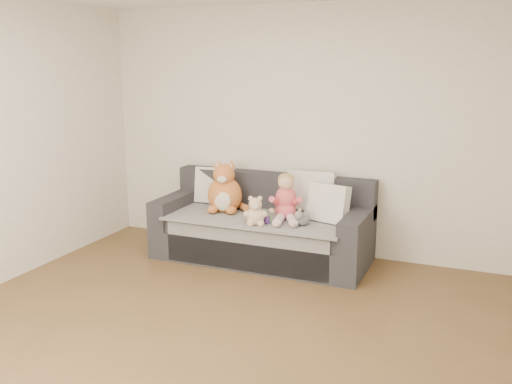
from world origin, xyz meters
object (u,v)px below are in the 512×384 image
(sofa, at_px, (263,229))
(plush_cat, at_px, (225,192))
(toddler, at_px, (286,200))
(sippy_cup, at_px, (267,218))
(teddy_bear, at_px, (255,213))

(sofa, relative_size, plush_cat, 3.86)
(toddler, relative_size, plush_cat, 0.84)
(toddler, height_order, sippy_cup, toddler)
(sofa, height_order, teddy_bear, sofa)
(toddler, distance_m, sippy_cup, 0.28)
(teddy_bear, relative_size, sippy_cup, 2.75)
(teddy_bear, xyz_separation_m, sippy_cup, (0.08, 0.09, -0.06))
(sofa, xyz_separation_m, sippy_cup, (0.16, -0.31, 0.22))
(teddy_bear, bearing_deg, sippy_cup, 21.41)
(toddler, relative_size, sippy_cup, 4.52)
(toddler, relative_size, teddy_bear, 1.64)
(teddy_bear, bearing_deg, plush_cat, 119.36)
(sofa, xyz_separation_m, teddy_bear, (0.08, -0.40, 0.28))
(sofa, height_order, plush_cat, plush_cat)
(toddler, bearing_deg, plush_cat, 156.14)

